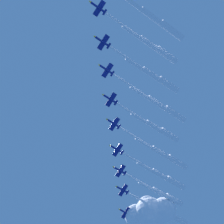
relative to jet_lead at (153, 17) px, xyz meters
The scene contains 10 objects.
jet_lead is the anchor object (origin of this frame).
jet_port_inner 14.45m from the jet_lead, 75.74° to the right, with size 39.98×42.10×4.49m.
jet_starboard_inner 30.02m from the jet_lead, 79.89° to the right, with size 39.69×41.10×4.41m.
jet_port_mid 49.32m from the jet_lead, 84.81° to the right, with size 43.32×45.88×4.41m.
jet_starboard_mid 62.48m from the jet_lead, 81.80° to the right, with size 38.94×40.40×4.43m.
jet_port_outer 82.49m from the jet_lead, 84.76° to the right, with size 43.46×46.41×4.47m.
jet_starboard_outer 96.96m from the jet_lead, 83.80° to the right, with size 41.41×43.18×4.49m.
jet_trail_port 112.07m from the jet_lead, 83.37° to the right, with size 40.03×40.88×4.41m.
jet_trail_starboard 130.34m from the jet_lead, 84.34° to the right, with size 42.62×43.98×4.52m.
cloud_puff 128.55m from the jet_lead, 80.07° to the right, with size 34.63×27.33×23.17m.
Camera 1 is at (-18.88, 87.12, -24.95)m, focal length 55.90 mm.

